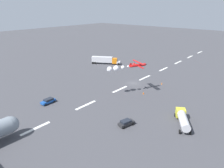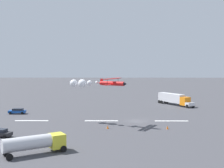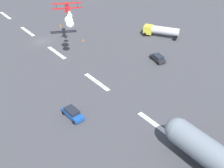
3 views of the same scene
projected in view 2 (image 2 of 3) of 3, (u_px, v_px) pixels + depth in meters
The scene contains 11 objects.
ground_plane at pixel (136, 121), 72.74m from camera, with size 440.00×440.00×0.00m, color #424247.
runway_stripe_4 at pixel (172, 121), 72.65m from camera, with size 8.00×0.90×0.01m, color white.
runway_stripe_5 at pixel (101, 121), 72.82m from camera, with size 8.00×0.90×0.01m, color white.
runway_stripe_6 at pixel (32, 121), 72.99m from camera, with size 8.00×0.90×0.01m, color white.
stunt_biplane_red at pixel (90, 83), 69.45m from camera, with size 13.36×9.01×2.29m.
semi_truck_orange at pixel (174, 99), 100.18m from camera, with size 9.90×14.00×3.70m.
fuel_tanker_truck at pixel (35, 143), 46.00m from camera, with size 9.30×7.10×2.90m.
followme_car_yellow at pixel (17, 111), 82.72m from camera, with size 4.60×2.15×1.52m.
airport_staff_sedan at pixel (0, 133), 56.75m from camera, with size 4.49×2.83×1.52m.
traffic_cone_near at pixel (167, 127), 63.55m from camera, with size 0.44×0.44×0.75m, color orange.
traffic_cone_far at pixel (108, 127), 63.97m from camera, with size 0.44×0.44×0.75m, color orange.
Camera 2 is at (5.12, 72.02, 13.76)m, focal length 48.74 mm.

